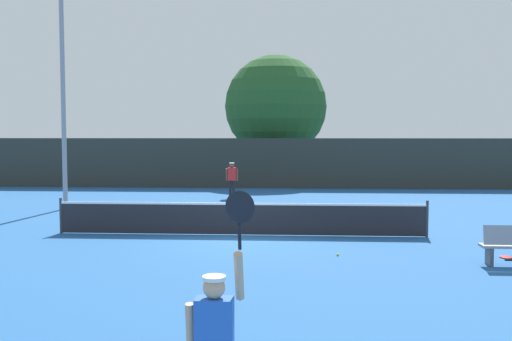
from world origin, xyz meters
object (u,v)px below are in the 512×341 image
(player_receiving, at_px, (232,176))
(parked_car_mid, at_px, (296,166))
(parked_car_near, at_px, (227,167))
(large_tree, at_px, (276,106))
(player_serving, at_px, (216,329))
(spare_racket, at_px, (506,257))
(parked_car_far, at_px, (418,166))
(light_pole, at_px, (63,84))
(tennis_ball, at_px, (338,254))

(player_receiving, relative_size, parked_car_mid, 0.38)
(parked_car_near, bearing_deg, large_tree, -42.28)
(player_serving, bearing_deg, spare_racket, 54.51)
(parked_car_far, bearing_deg, light_pole, -133.40)
(large_tree, bearing_deg, player_serving, -89.71)
(player_receiving, relative_size, large_tree, 0.21)
(parked_car_near, bearing_deg, light_pole, -114.27)
(light_pole, relative_size, parked_car_mid, 2.00)
(spare_racket, xyz_separation_m, parked_car_near, (-9.42, 23.92, 0.76))
(player_receiving, xyz_separation_m, spare_racket, (7.92, -12.29, -1.00))
(player_serving, relative_size, parked_car_far, 0.57)
(spare_racket, xyz_separation_m, parked_car_mid, (-4.78, 25.68, 0.76))
(player_receiving, relative_size, parked_car_far, 0.39)
(spare_racket, relative_size, parked_car_near, 0.12)
(light_pole, height_order, parked_car_mid, light_pole)
(player_receiving, height_order, light_pole, light_pole)
(player_receiving, height_order, large_tree, large_tree)
(player_receiving, bearing_deg, parked_car_far, -131.40)
(parked_car_far, bearing_deg, parked_car_near, -171.67)
(large_tree, bearing_deg, player_receiving, -100.89)
(parked_car_near, height_order, parked_car_far, same)
(player_receiving, xyz_separation_m, large_tree, (1.80, 9.34, 3.68))
(tennis_ball, bearing_deg, player_serving, -102.92)
(parked_car_near, distance_m, parked_car_mid, 4.97)
(tennis_ball, height_order, parked_car_near, parked_car_near)
(light_pole, bearing_deg, parked_car_near, 73.27)
(player_receiving, xyz_separation_m, light_pole, (-6.25, -4.17, 3.96))
(spare_racket, height_order, parked_car_mid, parked_car_mid)
(player_serving, relative_size, spare_racket, 4.71)
(player_serving, bearing_deg, parked_car_mid, 88.01)
(tennis_ball, bearing_deg, player_receiving, 107.49)
(tennis_ball, relative_size, parked_car_mid, 0.02)
(parked_car_near, distance_m, parked_car_far, 12.98)
(tennis_ball, relative_size, large_tree, 0.01)
(parked_car_mid, distance_m, parked_car_far, 8.29)
(player_receiving, xyz_separation_m, parked_car_near, (-1.50, 11.63, -0.24))
(parked_car_mid, bearing_deg, tennis_ball, -94.99)
(parked_car_mid, bearing_deg, parked_car_near, -165.78)
(light_pole, height_order, parked_car_far, light_pole)
(large_tree, xyz_separation_m, parked_car_far, (9.61, 3.61, -3.92))
(player_receiving, bearing_deg, player_serving, 95.40)
(large_tree, bearing_deg, parked_car_far, 20.57)
(spare_racket, distance_m, light_pole, 17.06)
(spare_racket, bearing_deg, player_receiving, 122.79)
(player_serving, xyz_separation_m, parked_car_mid, (1.19, 34.05, -0.28))
(parked_car_near, bearing_deg, parked_car_far, -1.71)
(player_receiving, bearing_deg, light_pole, 33.72)
(spare_racket, height_order, light_pole, light_pole)
(tennis_ball, bearing_deg, light_pole, 141.30)
(parked_car_near, bearing_deg, player_serving, -91.43)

